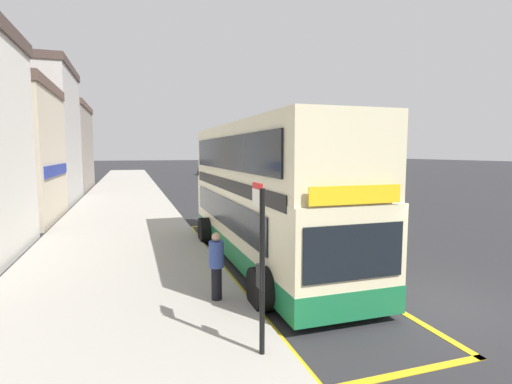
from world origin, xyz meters
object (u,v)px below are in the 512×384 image
(bus_stop_sign, at_px, (261,256))
(parked_car_maroon_ahead, at_px, (206,170))
(parked_car_teal_distant, at_px, (256,181))
(pedestrian_waiting_near_sign, at_px, (216,264))
(parked_car_navy_far, at_px, (287,195))
(double_decker_bus, at_px, (264,198))

(bus_stop_sign, relative_size, parked_car_maroon_ahead, 0.68)
(parked_car_teal_distant, bearing_deg, parked_car_maroon_ahead, 92.49)
(pedestrian_waiting_near_sign, bearing_deg, bus_stop_sign, -85.23)
(parked_car_navy_far, xyz_separation_m, parked_car_maroon_ahead, (1.73, 36.82, 0.00))
(parked_car_maroon_ahead, bearing_deg, bus_stop_sign, -101.81)
(parked_car_teal_distant, xyz_separation_m, parked_car_maroon_ahead, (-0.28, 24.19, 0.00))
(bus_stop_sign, bearing_deg, double_decker_bus, 70.38)
(bus_stop_sign, relative_size, parked_car_teal_distant, 0.68)
(bus_stop_sign, xyz_separation_m, pedestrian_waiting_near_sign, (-0.21, 2.55, -0.82))
(double_decker_bus, bearing_deg, pedestrian_waiting_near_sign, -125.18)
(bus_stop_sign, bearing_deg, parked_car_teal_distant, 72.24)
(bus_stop_sign, height_order, parked_car_maroon_ahead, bus_stop_sign)
(double_decker_bus, xyz_separation_m, parked_car_navy_far, (5.30, 10.84, -1.26))
(parked_car_navy_far, height_order, parked_car_maroon_ahead, same)
(parked_car_teal_distant, height_order, pedestrian_waiting_near_sign, pedestrian_waiting_near_sign)
(parked_car_maroon_ahead, relative_size, pedestrian_waiting_near_sign, 2.68)
(parked_car_navy_far, bearing_deg, pedestrian_waiting_near_sign, -116.71)
(double_decker_bus, height_order, bus_stop_sign, double_decker_bus)
(parked_car_teal_distant, relative_size, pedestrian_waiting_near_sign, 2.68)
(parked_car_teal_distant, bearing_deg, pedestrian_waiting_near_sign, -107.91)
(parked_car_maroon_ahead, bearing_deg, parked_car_navy_far, -94.85)
(pedestrian_waiting_near_sign, bearing_deg, double_decker_bus, 54.82)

